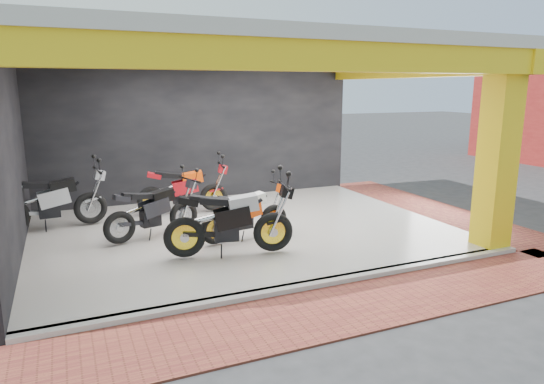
{
  "coord_description": "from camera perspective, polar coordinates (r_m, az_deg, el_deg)",
  "views": [
    {
      "loc": [
        -3.21,
        -6.9,
        2.89
      ],
      "look_at": [
        0.44,
        1.55,
        0.9
      ],
      "focal_mm": 32.0,
      "sensor_mm": 36.0,
      "label": 1
    }
  ],
  "objects": [
    {
      "name": "paver_right",
      "position": [
        12.31,
        18.08,
        -1.91
      ],
      "size": [
        1.4,
        7.0,
        0.03
      ],
      "primitive_type": "cube",
      "color": "brown",
      "rests_on": "ground"
    },
    {
      "name": "corner_column",
      "position": [
        9.36,
        25.02,
        4.06
      ],
      "size": [
        0.5,
        0.5,
        3.5
      ],
      "primitive_type": "cube",
      "color": "yellow",
      "rests_on": "ground"
    },
    {
      "name": "header_beam_front",
      "position": [
        6.73,
        5.37,
        15.64
      ],
      "size": [
        8.4,
        0.3,
        0.4
      ],
      "primitive_type": "cube",
      "color": "yellow",
      "rests_on": "corner_column"
    },
    {
      "name": "showroom_ceiling",
      "position": [
        9.49,
        -3.69,
        16.47
      ],
      "size": [
        8.4,
        6.4,
        0.2
      ],
      "primitive_type": "cube",
      "color": "beige",
      "rests_on": "corner_column"
    },
    {
      "name": "floor_kerb",
      "position": [
        7.28,
        4.93,
        -10.83
      ],
      "size": [
        8.0,
        0.2,
        0.1
      ],
      "primitive_type": "cube",
      "color": "silver",
      "rests_on": "ground"
    },
    {
      "name": "left_wall",
      "position": [
        9.01,
        -28.9,
        3.41
      ],
      "size": [
        0.2,
        6.2,
        3.5
      ],
      "primitive_type": "cube",
      "color": "black",
      "rests_on": "ground"
    },
    {
      "name": "header_beam_right",
      "position": [
        11.46,
        16.09,
        13.8
      ],
      "size": [
        0.3,
        6.4,
        0.4
      ],
      "primitive_type": "cube",
      "color": "yellow",
      "rests_on": "corner_column"
    },
    {
      "name": "moto_row_a",
      "position": [
        8.22,
        0.13,
        -2.49
      ],
      "size": [
        2.43,
        1.31,
        1.41
      ],
      "primitive_type": null,
      "rotation": [
        0.0,
        0.0,
        -0.21
      ],
      "color": "black",
      "rests_on": "showroom_floor"
    },
    {
      "name": "moto_row_b",
      "position": [
        9.62,
        -10.42,
        -1.05
      ],
      "size": [
        2.15,
        1.28,
        1.23
      ],
      "primitive_type": null,
      "rotation": [
        0.0,
        0.0,
        0.29
      ],
      "color": "black",
      "rests_on": "showroom_floor"
    },
    {
      "name": "paver_front",
      "position": [
        6.68,
        8.19,
        -13.44
      ],
      "size": [
        9.0,
        1.4,
        0.03
      ],
      "primitive_type": "cube",
      "color": "brown",
      "rests_on": "ground"
    },
    {
      "name": "moto_row_d",
      "position": [
        10.6,
        -20.68,
        -0.07
      ],
      "size": [
        2.3,
        1.04,
        1.36
      ],
      "primitive_type": null,
      "rotation": [
        0.0,
        0.0,
        0.1
      ],
      "color": "#A3A6AB",
      "rests_on": "showroom_floor"
    },
    {
      "name": "moto_row_c",
      "position": [
        11.05,
        -6.88,
        0.95
      ],
      "size": [
        2.22,
        1.1,
        1.3
      ],
      "primitive_type": null,
      "rotation": [
        0.0,
        0.0,
        -0.15
      ],
      "color": "#B2131B",
      "rests_on": "showroom_floor"
    },
    {
      "name": "ground",
      "position": [
        8.14,
        1.49,
        -8.6
      ],
      "size": [
        80.0,
        80.0,
        0.0
      ],
      "primitive_type": "plane",
      "color": "#2D2D30",
      "rests_on": "ground"
    },
    {
      "name": "showroom_floor",
      "position": [
        9.88,
        -3.41,
        -4.53
      ],
      "size": [
        8.0,
        6.0,
        0.1
      ],
      "primitive_type": "cube",
      "color": "silver",
      "rests_on": "ground"
    },
    {
      "name": "back_wall",
      "position": [
        12.47,
        -8.44,
        6.83
      ],
      "size": [
        8.2,
        0.2,
        3.5
      ],
      "primitive_type": "cube",
      "color": "black",
      "rests_on": "ground"
    },
    {
      "name": "moto_hero",
      "position": [
        9.28,
        0.17,
        -1.54
      ],
      "size": [
        2.0,
        0.99,
        1.17
      ],
      "primitive_type": null,
      "rotation": [
        0.0,
        0.0,
        0.15
      ],
      "color": "#DD4209",
      "rests_on": "showroom_floor"
    }
  ]
}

